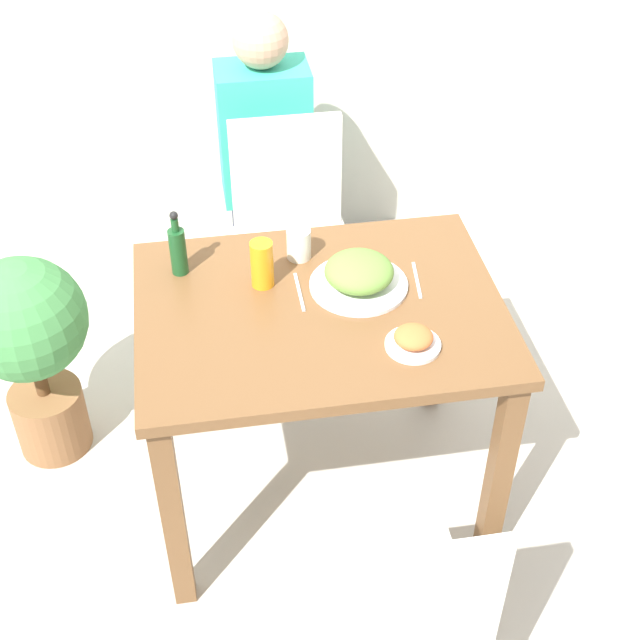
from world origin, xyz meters
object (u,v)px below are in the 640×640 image
at_px(chair_far, 292,229).
at_px(person_figure, 266,163).
at_px(chair_near, 391,614).
at_px(food_plate, 359,274).
at_px(sauce_bottle, 178,249).
at_px(potted_plant_left, 29,340).
at_px(side_plate, 413,340).
at_px(drink_cup, 299,244).
at_px(juice_glass, 262,264).

bearing_deg(chair_far, person_figure, 98.30).
xyz_separation_m(chair_near, person_figure, (-0.06, 1.92, 0.08)).
relative_size(food_plate, person_figure, 0.24).
distance_m(sauce_bottle, potted_plant_left, 0.63).
relative_size(chair_near, sauce_bottle, 4.29).
distance_m(food_plate, sauce_bottle, 0.52).
distance_m(side_plate, potted_plant_left, 1.25).
relative_size(food_plate, drink_cup, 2.99).
distance_m(chair_near, drink_cup, 1.08).
xyz_separation_m(drink_cup, person_figure, (-0.00, 0.89, -0.24)).
bearing_deg(chair_near, drink_cup, -86.95).
bearing_deg(drink_cup, food_plate, -49.40).
xyz_separation_m(drink_cup, juice_glass, (-0.12, -0.11, 0.02)).
xyz_separation_m(chair_near, side_plate, (0.18, 0.59, 0.30)).
distance_m(sauce_bottle, person_figure, 1.01).
bearing_deg(drink_cup, sauce_bottle, -177.16).
bearing_deg(juice_glass, potted_plant_left, 163.30).
relative_size(potted_plant_left, person_figure, 0.65).
height_order(juice_glass, potted_plant_left, juice_glass).
height_order(side_plate, sauce_bottle, sauce_bottle).
height_order(chair_far, drink_cup, chair_far).
relative_size(drink_cup, potted_plant_left, 0.12).
bearing_deg(food_plate, side_plate, -71.98).
bearing_deg(sauce_bottle, person_figure, 69.00).
distance_m(chair_far, sauce_bottle, 0.78).
bearing_deg(side_plate, juice_glass, 137.08).
xyz_separation_m(chair_near, chair_far, (-0.01, 1.58, 0.00)).
bearing_deg(person_figure, juice_glass, -96.77).
bearing_deg(sauce_bottle, drink_cup, 2.84).
bearing_deg(person_figure, food_plate, -82.10).
xyz_separation_m(chair_far, sauce_bottle, (-0.40, -0.56, 0.35)).
bearing_deg(potted_plant_left, food_plate, -15.42).
xyz_separation_m(chair_far, food_plate, (0.10, -0.72, 0.32)).
distance_m(side_plate, person_figure, 1.37).
bearing_deg(chair_near, side_plate, -106.95).
relative_size(sauce_bottle, person_figure, 0.18).
xyz_separation_m(chair_far, juice_glass, (-0.17, -0.66, 0.34)).
xyz_separation_m(side_plate, drink_cup, (-0.24, 0.44, 0.02)).
height_order(chair_near, side_plate, chair_near).
bearing_deg(drink_cup, chair_near, -86.95).
height_order(sauce_bottle, potted_plant_left, sauce_bottle).
bearing_deg(potted_plant_left, chair_far, 26.36).
xyz_separation_m(chair_near, juice_glass, (-0.18, 0.92, 0.34)).
bearing_deg(juice_glass, drink_cup, 43.51).
bearing_deg(side_plate, person_figure, 100.05).
relative_size(chair_far, sauce_bottle, 4.29).
xyz_separation_m(sauce_bottle, potted_plant_left, (-0.50, 0.12, -0.38)).
relative_size(chair_far, person_figure, 0.76).
bearing_deg(potted_plant_left, juice_glass, -16.70).
relative_size(chair_far, drink_cup, 9.46).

